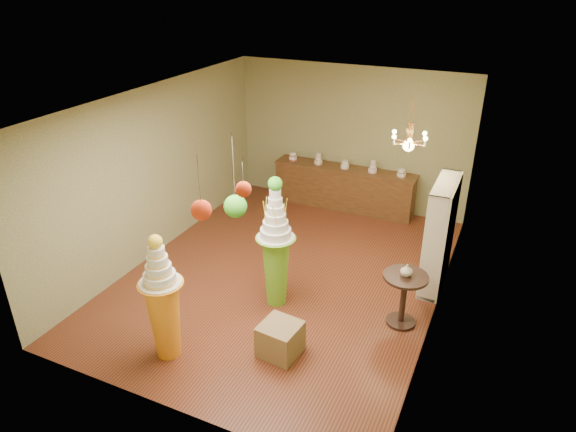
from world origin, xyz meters
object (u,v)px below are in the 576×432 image
at_px(pedestal_green, 276,255).
at_px(sideboard, 344,187).
at_px(pedestal_orange, 164,309).
at_px(round_table, 404,293).

bearing_deg(pedestal_green, sideboard, 93.01).
relative_size(pedestal_orange, round_table, 2.21).
height_order(pedestal_orange, round_table, pedestal_orange).
bearing_deg(sideboard, pedestal_green, -86.99).
bearing_deg(pedestal_green, round_table, 8.60).
relative_size(pedestal_green, round_table, 2.55).
xyz_separation_m(pedestal_orange, sideboard, (0.62, 5.43, -0.25)).
relative_size(pedestal_orange, sideboard, 0.60).
bearing_deg(sideboard, round_table, -58.75).
xyz_separation_m(pedestal_green, round_table, (1.90, 0.29, -0.31)).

